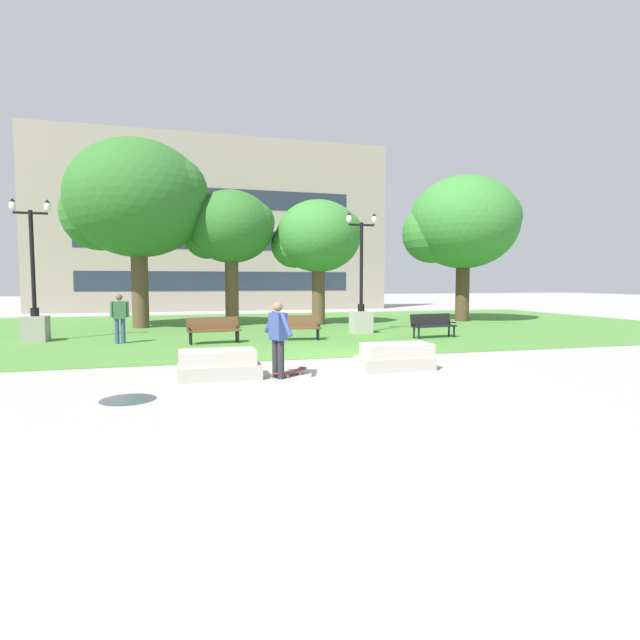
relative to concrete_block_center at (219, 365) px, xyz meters
The scene contains 18 objects.
ground_plane 4.14m from the concrete_block_center, 30.69° to the left, with size 140.00×140.00×0.00m, color #A3A09B.
grass_lawn 12.62m from the concrete_block_center, 73.65° to the left, with size 40.00×20.00×0.02m, color #4C8438.
concrete_block_center is the anchor object (origin of this frame).
concrete_block_left 4.27m from the concrete_block_center, ahead, with size 1.80×0.90×0.64m.
person_skateboarder 1.48m from the concrete_block_center, 14.24° to the right, with size 0.47×1.16×1.71m.
skateboard 1.61m from the concrete_block_center, ahead, with size 0.92×0.79×0.14m.
puddle 2.38m from the concrete_block_center, 137.45° to the right, with size 1.00×1.00×0.01m, color #47515B.
park_bench_near_left 7.32m from the concrete_block_center, 63.76° to the left, with size 1.85×0.76×0.90m.
park_bench_near_right 6.40m from the concrete_block_center, 87.48° to the left, with size 1.85×0.73×0.90m.
park_bench_far_left 10.38m from the concrete_block_center, 35.28° to the left, with size 1.85×0.75×0.90m.
lamp_post_left 10.58m from the concrete_block_center, 52.46° to the left, with size 1.32×0.80×4.96m.
lamp_post_right 10.47m from the concrete_block_center, 123.94° to the left, with size 1.32×0.80×5.04m.
tree_near_right 14.66m from the concrete_block_center, 65.87° to the left, with size 4.38×4.17×6.15m.
tree_far_right 14.65m from the concrete_block_center, 101.46° to the left, with size 6.54×6.23×8.54m.
tree_far_left 19.50m from the concrete_block_center, 42.91° to the left, with size 6.07×5.78×7.76m.
tree_near_left 14.09m from the concrete_block_center, 83.44° to the left, with size 4.28×4.08×6.49m.
person_bystander_near_lawn 7.74m from the concrete_block_center, 111.60° to the left, with size 0.64×0.33×1.71m.
building_facade_distant 27.35m from the concrete_block_center, 85.91° to the left, with size 26.04×1.03×12.76m.
Camera 1 is at (-4.30, -13.26, 2.14)m, focal length 28.00 mm.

